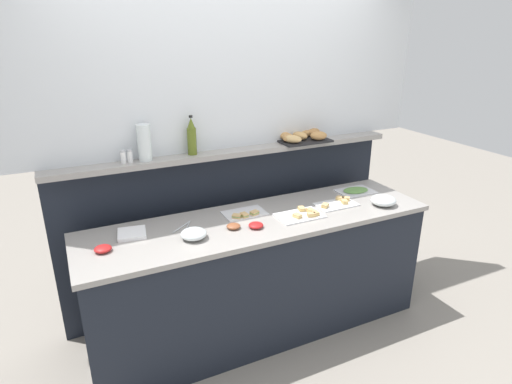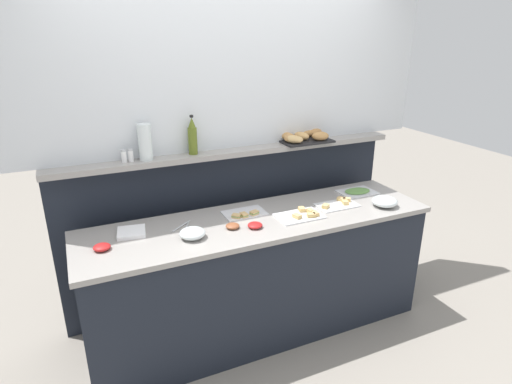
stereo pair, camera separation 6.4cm
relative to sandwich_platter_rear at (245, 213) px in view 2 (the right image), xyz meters
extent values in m
plane|color=gray|center=(0.07, 0.50, -0.91)|extent=(12.00, 12.00, 0.00)
cube|color=black|center=(0.07, -0.10, -0.48)|extent=(2.39, 0.62, 0.86)
cube|color=gray|center=(0.07, -0.10, -0.03)|extent=(2.43, 0.66, 0.03)
cube|color=black|center=(0.07, 0.41, -0.29)|extent=(2.64, 0.08, 1.24)
cube|color=gray|center=(0.07, 0.36, 0.35)|extent=(2.64, 0.22, 0.04)
cube|color=silver|center=(0.07, 0.43, 1.03)|extent=(3.24, 0.08, 1.32)
cube|color=silver|center=(0.01, 0.01, 0.00)|extent=(0.29, 0.19, 0.01)
cube|color=tan|center=(0.05, -0.04, 0.01)|extent=(0.07, 0.06, 0.01)
cube|color=#66994C|center=(0.05, -0.04, 0.01)|extent=(0.07, 0.06, 0.01)
cube|color=tan|center=(0.05, -0.04, 0.02)|extent=(0.07, 0.06, 0.01)
cube|color=tan|center=(-0.02, -0.05, 0.01)|extent=(0.05, 0.06, 0.01)
cube|color=#66994C|center=(-0.02, -0.05, 0.01)|extent=(0.05, 0.06, 0.01)
cube|color=tan|center=(-0.02, -0.05, 0.02)|extent=(0.05, 0.06, 0.01)
cube|color=tan|center=(-0.08, -0.04, 0.01)|extent=(0.07, 0.07, 0.01)
cube|color=#66994C|center=(-0.08, -0.04, 0.01)|extent=(0.07, 0.07, 0.01)
cube|color=tan|center=(-0.08, -0.04, 0.02)|extent=(0.07, 0.07, 0.01)
cube|color=white|center=(0.33, -0.19, 0.00)|extent=(0.32, 0.20, 0.01)
cube|color=tan|center=(0.43, -0.23, 0.01)|extent=(0.05, 0.06, 0.01)
cube|color=#E5C666|center=(0.43, -0.23, 0.01)|extent=(0.05, 0.06, 0.01)
cube|color=tan|center=(0.43, -0.23, 0.02)|extent=(0.05, 0.06, 0.01)
cube|color=tan|center=(0.38, -0.13, 0.01)|extent=(0.05, 0.06, 0.01)
cube|color=#E5C666|center=(0.38, -0.13, 0.01)|extent=(0.05, 0.06, 0.01)
cube|color=tan|center=(0.38, -0.13, 0.02)|extent=(0.05, 0.06, 0.01)
cube|color=tan|center=(0.39, -0.24, 0.01)|extent=(0.07, 0.05, 0.01)
cube|color=#E5C666|center=(0.39, -0.24, 0.01)|extent=(0.07, 0.05, 0.01)
cube|color=tan|center=(0.39, -0.24, 0.02)|extent=(0.07, 0.05, 0.01)
cube|color=tan|center=(0.29, -0.22, 0.01)|extent=(0.05, 0.07, 0.01)
cube|color=#E5C666|center=(0.29, -0.22, 0.01)|extent=(0.05, 0.07, 0.01)
cube|color=tan|center=(0.29, -0.22, 0.02)|extent=(0.05, 0.07, 0.01)
cube|color=tan|center=(0.42, -0.18, 0.01)|extent=(0.05, 0.06, 0.01)
cube|color=#E5C666|center=(0.42, -0.18, 0.01)|extent=(0.05, 0.06, 0.01)
cube|color=tan|center=(0.42, -0.18, 0.02)|extent=(0.05, 0.06, 0.01)
cube|color=white|center=(0.67, -0.13, 0.00)|extent=(0.30, 0.18, 0.01)
cube|color=tan|center=(0.57, -0.15, 0.01)|extent=(0.07, 0.06, 0.01)
cube|color=#E5C666|center=(0.57, -0.15, 0.01)|extent=(0.07, 0.06, 0.01)
cube|color=tan|center=(0.57, -0.15, 0.02)|extent=(0.07, 0.06, 0.01)
cube|color=tan|center=(0.78, -0.10, 0.01)|extent=(0.07, 0.07, 0.01)
cube|color=#E5C666|center=(0.78, -0.10, 0.01)|extent=(0.07, 0.07, 0.01)
cube|color=tan|center=(0.78, -0.10, 0.02)|extent=(0.07, 0.07, 0.01)
cube|color=tan|center=(0.74, -0.14, 0.01)|extent=(0.06, 0.07, 0.01)
cube|color=#E5C666|center=(0.74, -0.14, 0.01)|extent=(0.06, 0.07, 0.01)
cube|color=tan|center=(0.74, -0.14, 0.02)|extent=(0.06, 0.07, 0.01)
cube|color=tan|center=(0.75, -0.08, 0.01)|extent=(0.06, 0.07, 0.01)
cube|color=#E5C666|center=(0.75, -0.08, 0.01)|extent=(0.06, 0.07, 0.01)
cube|color=tan|center=(0.75, -0.08, 0.02)|extent=(0.06, 0.07, 0.01)
cube|color=silver|center=(0.97, 0.03, 0.00)|extent=(0.28, 0.21, 0.01)
ellipsoid|color=#66994C|center=(0.97, 0.03, 0.01)|extent=(0.21, 0.14, 0.01)
ellipsoid|color=silver|center=(-0.43, -0.19, 0.02)|extent=(0.16, 0.16, 0.06)
ellipsoid|color=white|center=(-0.43, -0.19, 0.01)|extent=(0.13, 0.13, 0.04)
ellipsoid|color=silver|center=(0.99, -0.27, 0.03)|extent=(0.18, 0.18, 0.07)
ellipsoid|color=#E5CC66|center=(0.99, -0.27, 0.01)|extent=(0.14, 0.14, 0.04)
ellipsoid|color=red|center=(-0.95, -0.13, 0.01)|extent=(0.10, 0.10, 0.04)
ellipsoid|color=red|center=(-0.02, -0.22, 0.01)|extent=(0.10, 0.10, 0.03)
ellipsoid|color=brown|center=(-0.15, -0.17, 0.01)|extent=(0.09, 0.09, 0.03)
cylinder|color=#B7BABF|center=(-0.42, -0.03, 0.00)|extent=(0.09, 0.16, 0.01)
cylinder|color=#B7BABF|center=(-0.45, -0.01, 0.00)|extent=(0.15, 0.12, 0.01)
sphere|color=#B7BABF|center=(-0.38, 0.05, 0.00)|extent=(0.01, 0.01, 0.01)
cube|color=white|center=(-0.76, 0.02, 0.00)|extent=(0.20, 0.20, 0.02)
cylinder|color=#56661E|center=(-0.25, 0.33, 0.46)|extent=(0.06, 0.06, 0.19)
cone|color=#56661E|center=(-0.25, 0.33, 0.59)|extent=(0.05, 0.05, 0.07)
cylinder|color=black|center=(-0.25, 0.33, 0.64)|extent=(0.03, 0.03, 0.02)
cylinder|color=white|center=(-0.72, 0.33, 0.41)|extent=(0.03, 0.03, 0.08)
cylinder|color=#B7BABF|center=(-0.72, 0.33, 0.45)|extent=(0.03, 0.03, 0.01)
cylinder|color=white|center=(-0.68, 0.33, 0.41)|extent=(0.03, 0.03, 0.08)
cylinder|color=#B7BABF|center=(-0.68, 0.33, 0.45)|extent=(0.03, 0.03, 0.01)
cube|color=black|center=(0.66, 0.33, 0.38)|extent=(0.40, 0.26, 0.02)
ellipsoid|color=#B7844C|center=(0.78, 0.40, 0.41)|extent=(0.09, 0.13, 0.06)
ellipsoid|color=#B7844C|center=(0.75, 0.26, 0.42)|extent=(0.15, 0.12, 0.07)
ellipsoid|color=#B7844C|center=(0.52, 0.33, 0.41)|extent=(0.15, 0.18, 0.06)
ellipsoid|color=#B7844C|center=(0.52, 0.39, 0.41)|extent=(0.11, 0.15, 0.06)
ellipsoid|color=tan|center=(0.52, 0.26, 0.41)|extent=(0.16, 0.16, 0.06)
ellipsoid|color=#AD7A47|center=(0.79, 0.39, 0.42)|extent=(0.16, 0.14, 0.06)
ellipsoid|color=tan|center=(0.63, 0.33, 0.42)|extent=(0.12, 0.16, 0.06)
ellipsoid|color=#B7844C|center=(0.72, 0.40, 0.41)|extent=(0.16, 0.11, 0.06)
cylinder|color=silver|center=(-0.58, 0.33, 0.49)|extent=(0.09, 0.09, 0.25)
camera|label=1|loc=(-1.11, -2.49, 1.19)|focal=30.10mm
camera|label=2|loc=(-1.05, -2.51, 1.19)|focal=30.10mm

